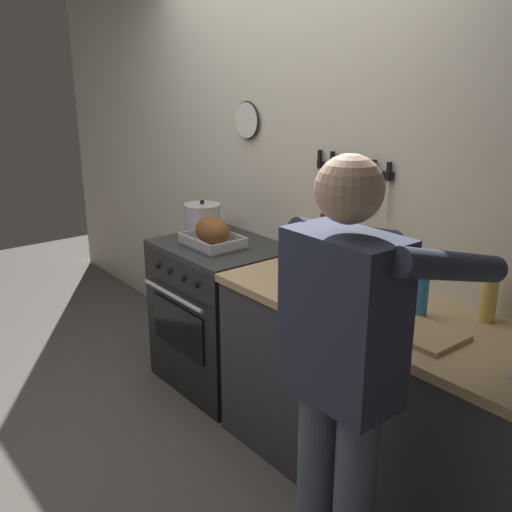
{
  "coord_description": "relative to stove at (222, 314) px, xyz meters",
  "views": [
    {
      "loc": [
        2.5,
        -0.91,
        1.89
      ],
      "look_at": [
        0.29,
        0.85,
        0.98
      ],
      "focal_mm": 40.99,
      "sensor_mm": 36.0,
      "label": 1
    }
  ],
  "objects": [
    {
      "name": "bottle_dish_soap",
      "position": [
        1.39,
        0.03,
        0.55
      ],
      "size": [
        0.06,
        0.06,
        0.23
      ],
      "color": "#338CCC",
      "rests_on": "counter_block"
    },
    {
      "name": "wall_back",
      "position": [
        0.22,
        0.36,
        0.85
      ],
      "size": [
        6.0,
        0.13,
        2.6
      ],
      "color": "beige",
      "rests_on": "ground"
    },
    {
      "name": "bottle_wine_red",
      "position": [
        0.76,
        0.09,
        0.58
      ],
      "size": [
        0.08,
        0.08,
        0.32
      ],
      "color": "#47141E",
      "rests_on": "counter_block"
    },
    {
      "name": "counter_block",
      "position": [
        1.43,
        0.0,
        0.01
      ],
      "size": [
        2.03,
        0.65,
        0.9
      ],
      "color": "#38383D",
      "rests_on": "ground"
    },
    {
      "name": "stock_pot",
      "position": [
        -0.23,
        0.03,
        0.55
      ],
      "size": [
        0.22,
        0.22,
        0.23
      ],
      "color": "#B7B7BC",
      "rests_on": "stove"
    },
    {
      "name": "person_cook",
      "position": [
        1.56,
        -0.61,
        0.5
      ],
      "size": [
        0.51,
        0.63,
        1.66
      ],
      "rotation": [
        0.0,
        0.0,
        1.33
      ],
      "color": "#4C566B",
      "rests_on": "ground"
    },
    {
      "name": "roasting_pan",
      "position": [
        0.0,
        -0.06,
        0.53
      ],
      "size": [
        0.35,
        0.26,
        0.18
      ],
      "color": "#B7B7BC",
      "rests_on": "stove"
    },
    {
      "name": "bottle_soy_sauce",
      "position": [
        1.01,
        0.19,
        0.54
      ],
      "size": [
        0.06,
        0.06,
        0.22
      ],
      "color": "black",
      "rests_on": "counter_block"
    },
    {
      "name": "cutting_board",
      "position": [
        1.47,
        -0.1,
        0.46
      ],
      "size": [
        0.36,
        0.24,
        0.02
      ],
      "primitive_type": "cube",
      "color": "tan",
      "rests_on": "counter_block"
    },
    {
      "name": "ground_plane",
      "position": [
        0.22,
        -0.99,
        -0.45
      ],
      "size": [
        8.0,
        8.0,
        0.0
      ],
      "primitive_type": "plane",
      "color": "#4C4742"
    },
    {
      "name": "bottle_vinegar",
      "position": [
        0.63,
        0.12,
        0.54
      ],
      "size": [
        0.06,
        0.06,
        0.23
      ],
      "color": "#997F4C",
      "rests_on": "counter_block"
    },
    {
      "name": "bottle_cooking_oil",
      "position": [
        1.58,
        0.22,
        0.55
      ],
      "size": [
        0.07,
        0.07,
        0.25
      ],
      "color": "gold",
      "rests_on": "counter_block"
    },
    {
      "name": "stove",
      "position": [
        0.0,
        0.0,
        0.0
      ],
      "size": [
        0.76,
        0.67,
        0.9
      ],
      "color": "black",
      "rests_on": "ground"
    }
  ]
}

